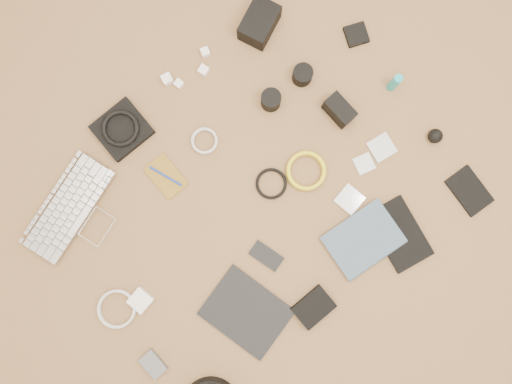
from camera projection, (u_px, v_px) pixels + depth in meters
room_shell at (258, 122)px, 0.45m from camera, size 4.04×4.04×2.58m
laptop at (82, 216)px, 1.68m from camera, size 0.43×0.35×0.03m
headphone_pouch at (122, 130)px, 1.70m from camera, size 0.17×0.16×0.03m
headphones at (120, 128)px, 1.68m from camera, size 0.13×0.13×0.02m
charger_a at (167, 79)px, 1.71m from camera, size 0.04×0.04×0.03m
charger_b at (204, 71)px, 1.71m from camera, size 0.04×0.04×0.03m
charger_c at (205, 52)px, 1.72m from camera, size 0.04×0.04×0.03m
charger_d at (179, 84)px, 1.71m from camera, size 0.03×0.03×0.03m
dslr_camera at (259, 23)px, 1.70m from camera, size 0.17×0.15×0.08m
notebook_olive at (166, 176)px, 1.70m from camera, size 0.09×0.14×0.01m
pen_blue at (166, 176)px, 1.69m from camera, size 0.05×0.12×0.01m
cable_white_a at (205, 141)px, 1.70m from camera, size 0.10×0.10×0.01m
lens_a at (271, 100)px, 1.68m from camera, size 0.07×0.07×0.07m
lens_b at (302, 75)px, 1.69m from camera, size 0.08×0.08×0.06m
card_reader at (356, 35)px, 1.73m from camera, size 0.10×0.10×0.02m
power_brick at (141, 300)px, 1.66m from camera, size 0.08×0.08×0.03m
cable_white_b at (117, 309)px, 1.66m from camera, size 0.15×0.15×0.01m
cable_black at (271, 184)px, 1.69m from camera, size 0.14×0.14×0.01m
cable_yellow at (306, 171)px, 1.69m from camera, size 0.14×0.14×0.02m
flash at (339, 110)px, 1.68m from camera, size 0.06×0.11×0.08m
lens_cleaner at (395, 83)px, 1.67m from camera, size 0.04×0.04×0.10m
battery_charger at (153, 364)px, 1.65m from camera, size 0.06×0.09×0.02m
tablet at (246, 312)px, 1.66m from camera, size 0.26×0.30×0.01m
phone at (266, 256)px, 1.68m from camera, size 0.08×0.12×0.01m
filter_case_left at (349, 199)px, 1.69m from camera, size 0.09×0.09×0.01m
filter_case_mid at (364, 164)px, 1.70m from camera, size 0.08×0.08×0.01m
filter_case_right at (382, 147)px, 1.70m from camera, size 0.09×0.09×0.01m
air_blower at (435, 136)px, 1.69m from camera, size 0.06×0.06×0.05m
drive_case at (314, 307)px, 1.66m from camera, size 0.13×0.09×0.03m
paperback at (379, 262)px, 1.67m from camera, size 0.25×0.20×0.02m
notebook_black_a at (399, 234)px, 1.68m from camera, size 0.18×0.25×0.02m
notebook_black_b at (469, 191)px, 1.69m from camera, size 0.11×0.16×0.01m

